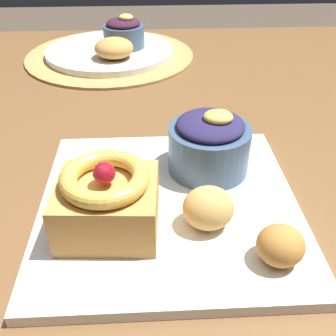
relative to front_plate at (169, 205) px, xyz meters
The scene contains 10 objects.
dining_table 0.15m from the front_plate, 54.73° to the left, with size 1.38×1.12×0.73m.
woven_placemat 0.49m from the front_plate, 100.97° to the left, with size 0.33×0.33×0.01m, color #AD894C.
front_plate is the anchor object (origin of this frame).
cake_slice 0.08m from the front_plate, 148.79° to the right, with size 0.10×0.09×0.07m.
berry_ramekin 0.08m from the front_plate, 49.97° to the left, with size 0.09×0.09×0.08m.
fritter_front 0.13m from the front_plate, 43.59° to the right, with size 0.04×0.04×0.04m, color #BC7F38.
fritter_middle 0.06m from the front_plate, 47.16° to the right, with size 0.05×0.04×0.04m, color tan.
back_plate 0.49m from the front_plate, 100.97° to the left, with size 0.25×0.25×0.01m, color white.
back_ramekin 0.49m from the front_plate, 97.34° to the left, with size 0.08×0.08×0.07m.
back_pastry 0.43m from the front_plate, 100.63° to the left, with size 0.07×0.07×0.04m, color #C68E47.
Camera 1 is at (-0.09, -0.43, 1.01)m, focal length 43.16 mm.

